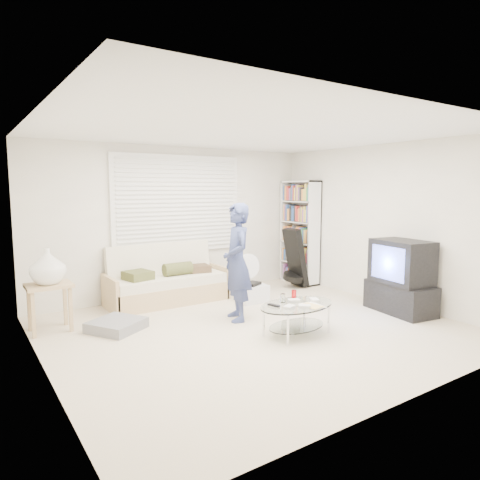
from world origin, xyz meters
TOP-DOWN VIEW (x-y plane):
  - ground at (0.00, 0.00)m, footprint 5.00×5.00m
  - room_shell at (0.00, 0.48)m, footprint 5.02×4.52m
  - window_blinds at (0.00, 2.20)m, footprint 2.32×0.08m
  - futon_sofa at (-0.40, 1.87)m, footprint 1.89×0.76m
  - grey_floor_pillow at (-1.51, 0.95)m, footprint 0.80×0.80m
  - side_table at (-2.22, 1.38)m, footprint 0.54×0.43m
  - bookshelf at (2.32, 1.78)m, footprint 0.31×0.82m
  - guitar_case at (1.97, 1.49)m, footprint 0.41×0.40m
  - floor_fan at (0.97, 1.58)m, footprint 0.42×0.29m
  - storage_bin at (0.74, 1.10)m, footprint 0.47×0.33m
  - tv_unit at (2.20, -0.57)m, footprint 0.67×1.05m
  - coffee_table at (0.29, -0.46)m, footprint 1.10×0.75m
  - standing_person at (0.02, 0.47)m, footprint 0.54×0.68m

SIDE VIEW (x-z plane):
  - ground at x=0.00m, z-range 0.00..0.00m
  - grey_floor_pillow at x=-1.51m, z-range 0.00..0.13m
  - storage_bin at x=0.74m, z-range -0.01..0.31m
  - futon_sofa at x=-0.40m, z-range -0.16..0.77m
  - coffee_table at x=0.29m, z-range 0.06..0.57m
  - floor_fan at x=0.97m, z-range 0.06..0.76m
  - guitar_case at x=1.97m, z-range -0.06..1.01m
  - tv_unit at x=2.20m, z-range -0.02..1.05m
  - side_table at x=-2.22m, z-range 0.26..1.33m
  - standing_person at x=0.02m, z-range 0.00..1.61m
  - bookshelf at x=2.32m, z-range 0.00..1.95m
  - window_blinds at x=0.00m, z-range 0.74..2.36m
  - room_shell at x=0.00m, z-range 0.37..2.88m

